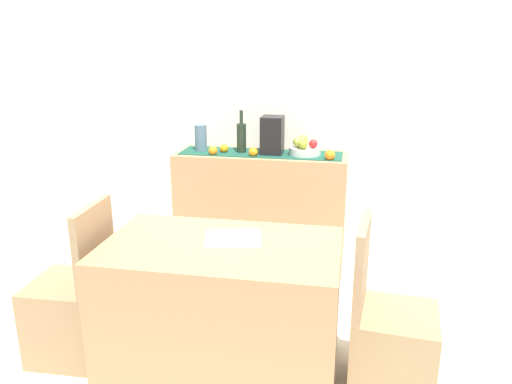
# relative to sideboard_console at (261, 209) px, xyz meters

# --- Properties ---
(ground_plane) EXTENTS (6.40, 6.40, 0.02)m
(ground_plane) POSITION_rel_sideboard_console_xyz_m (0.15, -0.92, -0.45)
(ground_plane) COLOR beige
(ground_plane) RESTS_ON ground
(room_wall_rear) EXTENTS (6.40, 0.06, 2.70)m
(room_wall_rear) POSITION_rel_sideboard_console_xyz_m (0.15, 0.26, 0.91)
(room_wall_rear) COLOR silver
(room_wall_rear) RESTS_ON ground
(sideboard_console) EXTENTS (1.30, 0.42, 0.89)m
(sideboard_console) POSITION_rel_sideboard_console_xyz_m (0.00, 0.00, 0.00)
(sideboard_console) COLOR tan
(sideboard_console) RESTS_ON ground
(table_runner) EXTENTS (1.22, 0.32, 0.01)m
(table_runner) POSITION_rel_sideboard_console_xyz_m (0.00, 0.00, 0.45)
(table_runner) COLOR #194A3B
(table_runner) RESTS_ON sideboard_console
(fruit_bowl) EXTENTS (0.24, 0.24, 0.06)m
(fruit_bowl) POSITION_rel_sideboard_console_xyz_m (0.33, 0.00, 0.48)
(fruit_bowl) COLOR silver
(fruit_bowl) RESTS_ON table_runner
(apple_upper) EXTENTS (0.08, 0.08, 0.08)m
(apple_upper) POSITION_rel_sideboard_console_xyz_m (0.28, -0.01, 0.54)
(apple_upper) COLOR #96A344
(apple_upper) RESTS_ON fruit_bowl
(apple_right) EXTENTS (0.06, 0.06, 0.06)m
(apple_right) POSITION_rel_sideboard_console_xyz_m (0.39, -0.02, 0.54)
(apple_right) COLOR red
(apple_right) RESTS_ON fruit_bowl
(apple_rear) EXTENTS (0.08, 0.08, 0.08)m
(apple_rear) POSITION_rel_sideboard_console_xyz_m (0.31, 0.06, 0.55)
(apple_rear) COLOR gold
(apple_rear) RESTS_ON fruit_bowl
(apple_front) EXTENTS (0.07, 0.07, 0.07)m
(apple_front) POSITION_rel_sideboard_console_xyz_m (0.32, -0.07, 0.54)
(apple_front) COLOR #8FA72D
(apple_front) RESTS_ON fruit_bowl
(wine_bottle) EXTENTS (0.07, 0.07, 0.32)m
(wine_bottle) POSITION_rel_sideboard_console_xyz_m (-0.15, 0.00, 0.56)
(wine_bottle) COLOR #223022
(wine_bottle) RESTS_ON sideboard_console
(coffee_maker) EXTENTS (0.16, 0.18, 0.28)m
(coffee_maker) POSITION_rel_sideboard_console_xyz_m (0.09, 0.00, 0.59)
(coffee_maker) COLOR black
(coffee_maker) RESTS_ON sideboard_console
(ceramic_vase) EXTENTS (0.09, 0.09, 0.20)m
(ceramic_vase) POSITION_rel_sideboard_console_xyz_m (-0.47, 0.00, 0.55)
(ceramic_vase) COLOR slate
(ceramic_vase) RESTS_ON sideboard_console
(orange_loose_far) EXTENTS (0.08, 0.08, 0.08)m
(orange_loose_far) POSITION_rel_sideboard_console_xyz_m (0.52, -0.13, 0.48)
(orange_loose_far) COLOR orange
(orange_loose_far) RESTS_ON sideboard_console
(orange_loose_end) EXTENTS (0.06, 0.06, 0.06)m
(orange_loose_end) POSITION_rel_sideboard_console_xyz_m (-0.28, -0.03, 0.48)
(orange_loose_end) COLOR orange
(orange_loose_end) RESTS_ON sideboard_console
(orange_loose_near_bowl) EXTENTS (0.07, 0.07, 0.07)m
(orange_loose_near_bowl) POSITION_rel_sideboard_console_xyz_m (-0.34, -0.12, 0.48)
(orange_loose_near_bowl) COLOR orange
(orange_loose_near_bowl) RESTS_ON sideboard_console
(orange_loose_mid) EXTENTS (0.07, 0.07, 0.07)m
(orange_loose_mid) POSITION_rel_sideboard_console_xyz_m (-0.04, -0.11, 0.48)
(orange_loose_mid) COLOR orange
(orange_loose_mid) RESTS_ON sideboard_console
(dining_table) EXTENTS (1.18, 0.71, 0.74)m
(dining_table) POSITION_rel_sideboard_console_xyz_m (0.05, -1.43, -0.07)
(dining_table) COLOR tan
(dining_table) RESTS_ON ground
(open_book) EXTENTS (0.32, 0.26, 0.02)m
(open_book) POSITION_rel_sideboard_console_xyz_m (0.10, -1.36, 0.30)
(open_book) COLOR white
(open_book) RESTS_ON dining_table
(chair_near_window) EXTENTS (0.41, 0.41, 0.90)m
(chair_near_window) POSITION_rel_sideboard_console_xyz_m (-0.80, -1.43, -0.18)
(chair_near_window) COLOR #A3825B
(chair_near_window) RESTS_ON ground
(chair_by_corner) EXTENTS (0.44, 0.44, 0.90)m
(chair_by_corner) POSITION_rel_sideboard_console_xyz_m (0.91, -1.42, -0.18)
(chair_by_corner) COLOR tan
(chair_by_corner) RESTS_ON ground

